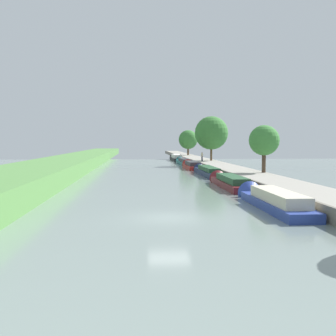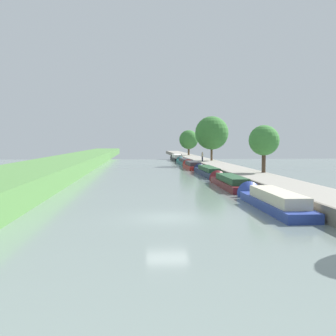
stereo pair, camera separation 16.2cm
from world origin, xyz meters
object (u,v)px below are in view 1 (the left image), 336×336
person_walking (202,156)px  narrowboat_maroon (229,182)px  narrowboat_navy (207,171)px  narrowboat_blue (271,200)px  narrowboat_teal (184,162)px  narrowboat_black (176,158)px  mooring_bollard_far (181,155)px  narrowboat_red (192,165)px

person_walking → narrowboat_maroon: bearing=-94.5°
narrowboat_navy → narrowboat_blue: bearing=-90.4°
narrowboat_blue → narrowboat_teal: bearing=89.9°
narrowboat_black → mooring_bollard_far: bearing=72.9°
narrowboat_blue → narrowboat_black: 70.14m
narrowboat_blue → mooring_bollard_far: bearing=88.6°
narrowboat_navy → narrowboat_red: (-0.33, 13.39, -0.01)m
narrowboat_blue → narrowboat_red: bearing=90.2°
narrowboat_navy → narrowboat_red: 13.39m
narrowboat_blue → narrowboat_navy: narrowboat_blue is taller
narrowboat_red → narrowboat_blue: bearing=-89.8°
narrowboat_maroon → narrowboat_black: (0.06, 57.29, 0.10)m
narrowboat_blue → narrowboat_teal: 54.38m
narrowboat_maroon → narrowboat_teal: narrowboat_maroon is taller
narrowboat_red → narrowboat_maroon: bearing=-89.9°
narrowboat_navy → narrowboat_red: size_ratio=1.28×
narrowboat_teal → person_walking: size_ratio=9.97×
narrowboat_maroon → person_walking: person_walking is taller
narrowboat_blue → narrowboat_red: size_ratio=1.04×
narrowboat_red → narrowboat_teal: (0.29, 13.69, -0.03)m
narrowboat_blue → mooring_bollard_far: (1.82, 76.10, 0.66)m
narrowboat_black → person_walking: (2.58, -23.82, 1.23)m
narrowboat_navy → narrowboat_black: (-0.20, 42.84, 0.09)m
narrowboat_blue → person_walking: 46.41m
mooring_bollard_far → narrowboat_teal: bearing=-94.4°
narrowboat_red → person_walking: size_ratio=6.71×
narrowboat_red → narrowboat_black: bearing=89.8°
narrowboat_red → narrowboat_teal: narrowboat_red is taller
narrowboat_maroon → mooring_bollard_far: mooring_bollard_far is taller
narrowboat_red → narrowboat_black: 29.45m
narrowboat_black → person_walking: bearing=-83.8°
narrowboat_black → narrowboat_teal: bearing=-89.4°
narrowboat_blue → narrowboat_teal: narrowboat_blue is taller
narrowboat_red → narrowboat_navy: bearing=-88.6°
narrowboat_maroon → narrowboat_blue: bearing=-89.6°
narrowboat_teal → person_walking: (2.42, -8.06, 1.35)m
narrowboat_red → narrowboat_black: narrowboat_black is taller
narrowboat_red → mooring_bollard_far: mooring_bollard_far is taller
narrowboat_black → person_walking: size_ratio=8.43×
narrowboat_maroon → narrowboat_red: narrowboat_red is taller
narrowboat_navy → mooring_bollard_far: 48.82m
narrowboat_maroon → narrowboat_navy: size_ratio=0.85×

